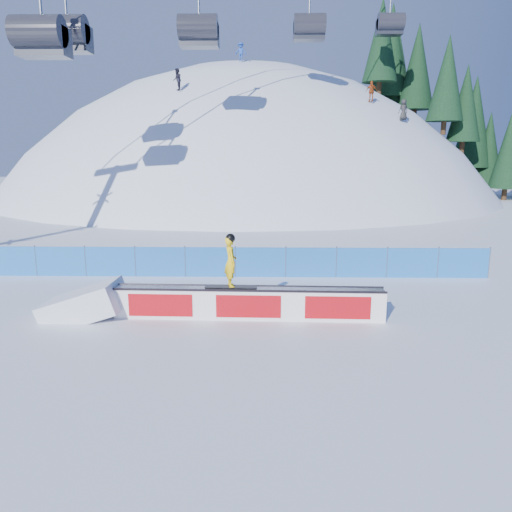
{
  "coord_description": "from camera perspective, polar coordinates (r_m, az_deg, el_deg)",
  "views": [
    {
      "loc": [
        2.2,
        -14.79,
        4.96
      ],
      "look_at": [
        1.89,
        1.19,
        1.56
      ],
      "focal_mm": 35.0,
      "sensor_mm": 36.0,
      "label": 1
    }
  ],
  "objects": [
    {
      "name": "treeline",
      "position": [
        60.19,
        22.09,
        16.29
      ],
      "size": [
        25.6,
        13.04,
        22.44
      ],
      "color": "#372516",
      "rests_on": "ground"
    },
    {
      "name": "rail_box",
      "position": [
        14.98,
        -0.82,
        -5.41
      ],
      "size": [
        8.07,
        0.77,
        0.97
      ],
      "rotation": [
        0.0,
        0.0,
        -0.03
      ],
      "color": "white",
      "rests_on": "ground"
    },
    {
      "name": "snow_ramp",
      "position": [
        16.22,
        -18.99,
        -6.48
      ],
      "size": [
        2.5,
        1.6,
        1.54
      ],
      "primitive_type": null,
      "rotation": [
        0.0,
        -0.31,
        -0.03
      ],
      "color": "white",
      "rests_on": "ground"
    },
    {
      "name": "snowboarder",
      "position": [
        14.69,
        -2.92,
        -0.58
      ],
      "size": [
        1.55,
        0.63,
        1.62
      ],
      "rotation": [
        0.0,
        0.0,
        1.87
      ],
      "color": "black",
      "rests_on": "rail_box"
    },
    {
      "name": "snow_hill",
      "position": [
        61.3,
        -1.03,
        -9.99
      ],
      "size": [
        64.0,
        64.0,
        64.0
      ],
      "color": "white",
      "rests_on": "ground"
    },
    {
      "name": "safety_fence",
      "position": [
        19.9,
        -5.25,
        -0.69
      ],
      "size": [
        22.05,
        0.05,
        1.3
      ],
      "color": "blue",
      "rests_on": "ground"
    },
    {
      "name": "distant_skiers",
      "position": [
        45.1,
        3.3,
        19.66
      ],
      "size": [
        19.22,
        8.63,
        7.34
      ],
      "color": "black",
      "rests_on": "ground"
    },
    {
      "name": "ground",
      "position": [
        15.76,
        -7.01,
        -6.43
      ],
      "size": [
        160.0,
        160.0,
        0.0
      ],
      "primitive_type": "plane",
      "color": "white",
      "rests_on": "ground"
    }
  ]
}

